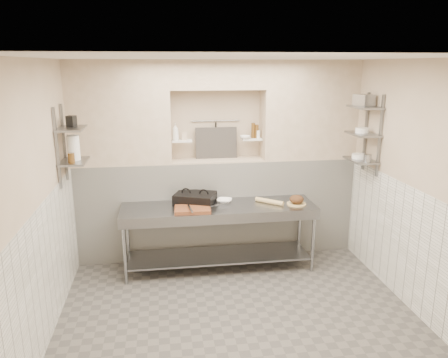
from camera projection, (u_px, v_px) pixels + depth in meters
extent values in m
cube|color=#57534D|center=(238.00, 318.00, 4.95)|extent=(4.00, 3.90, 0.10)
cube|color=silver|center=(241.00, 52.00, 4.21)|extent=(4.00, 3.90, 0.10)
cube|color=#C4AE96|center=(34.00, 205.00, 4.29)|extent=(0.10, 3.90, 2.80)
cube|color=#C4AE96|center=(420.00, 188.00, 4.87)|extent=(0.10, 3.90, 2.80)
cube|color=#C4AE96|center=(215.00, 157.00, 6.49)|extent=(4.00, 0.10, 2.80)
cube|color=#C4AE96|center=(298.00, 290.00, 2.66)|extent=(4.00, 0.10, 2.80)
cube|color=white|center=(217.00, 207.00, 6.43)|extent=(4.00, 0.40, 1.40)
cube|color=#C4AE96|center=(217.00, 160.00, 6.25)|extent=(1.30, 0.40, 0.02)
cube|color=#C4AE96|center=(120.00, 113.00, 5.88)|extent=(1.35, 0.40, 1.40)
cube|color=#C4AE96|center=(309.00, 110.00, 6.26)|extent=(1.35, 0.40, 1.40)
cube|color=#C4AE96|center=(217.00, 75.00, 5.94)|extent=(1.30, 0.40, 0.40)
cube|color=white|center=(48.00, 269.00, 4.47)|extent=(0.02, 3.90, 1.40)
cube|color=white|center=(408.00, 246.00, 5.04)|extent=(0.02, 3.90, 1.40)
cube|color=white|center=(182.00, 141.00, 6.10)|extent=(0.28, 0.16, 0.02)
cube|color=white|center=(252.00, 139.00, 6.24)|extent=(0.28, 0.16, 0.02)
cylinder|color=gray|center=(216.00, 121.00, 6.27)|extent=(0.70, 0.02, 0.02)
cylinder|color=black|center=(216.00, 133.00, 6.30)|extent=(0.02, 0.02, 0.30)
cube|color=#383330|center=(216.00, 143.00, 6.28)|extent=(0.60, 0.08, 0.45)
cube|color=slate|center=(64.00, 143.00, 5.39)|extent=(0.03, 0.03, 0.95)
cube|color=slate|center=(57.00, 149.00, 5.01)|extent=(0.03, 0.03, 0.95)
cube|color=slate|center=(74.00, 161.00, 5.27)|extent=(0.30, 0.50, 0.02)
cube|color=slate|center=(71.00, 129.00, 5.17)|extent=(0.30, 0.50, 0.03)
cube|color=slate|center=(366.00, 132.00, 5.94)|extent=(0.03, 0.03, 1.05)
cube|color=slate|center=(380.00, 136.00, 5.55)|extent=(0.03, 0.03, 1.05)
cube|color=slate|center=(361.00, 160.00, 5.82)|extent=(0.30, 0.50, 0.02)
cube|color=slate|center=(363.00, 134.00, 5.73)|extent=(0.30, 0.50, 0.02)
cube|color=slate|center=(365.00, 107.00, 5.64)|extent=(0.30, 0.50, 0.03)
cube|color=gray|center=(219.00, 207.00, 5.85)|extent=(2.60, 0.70, 0.04)
cube|color=gray|center=(219.00, 255.00, 6.03)|extent=(2.45, 0.60, 0.03)
cube|color=gray|center=(222.00, 220.00, 5.55)|extent=(2.60, 0.02, 0.12)
cylinder|color=gray|center=(125.00, 253.00, 5.51)|extent=(0.04, 0.04, 0.86)
cylinder|color=gray|center=(128.00, 236.00, 6.07)|extent=(0.04, 0.04, 0.86)
cylinder|color=gray|center=(313.00, 242.00, 5.86)|extent=(0.04, 0.04, 0.86)
cylinder|color=gray|center=(300.00, 226.00, 6.42)|extent=(0.04, 0.04, 0.86)
cube|color=black|center=(195.00, 200.00, 5.93)|extent=(0.63, 0.55, 0.10)
cube|color=black|center=(195.00, 195.00, 5.92)|extent=(0.63, 0.55, 0.05)
cube|color=brown|center=(193.00, 209.00, 5.64)|extent=(0.48, 0.35, 0.04)
cube|color=gray|center=(219.00, 205.00, 5.74)|extent=(0.28, 0.14, 0.01)
cylinder|color=gray|center=(190.00, 209.00, 5.55)|extent=(0.05, 0.28, 0.03)
imported|color=white|center=(224.00, 201.00, 5.98)|extent=(0.26, 0.26, 0.05)
cylinder|color=tan|center=(269.00, 201.00, 5.93)|extent=(0.35, 0.32, 0.06)
cylinder|color=tan|center=(296.00, 204.00, 5.90)|extent=(0.26, 0.26, 0.02)
ellipsoid|color=#4C2D19|center=(297.00, 199.00, 5.89)|extent=(0.19, 0.19, 0.12)
imported|color=white|center=(175.00, 132.00, 6.05)|extent=(0.10, 0.10, 0.24)
cube|color=#C4AE96|center=(184.00, 136.00, 6.09)|extent=(0.07, 0.07, 0.11)
imported|color=white|center=(245.00, 137.00, 6.18)|extent=(0.18, 0.18, 0.05)
cylinder|color=#4E3111|center=(257.00, 131.00, 6.22)|extent=(0.05, 0.05, 0.19)
cylinder|color=#4E3111|center=(253.00, 130.00, 6.23)|extent=(0.05, 0.05, 0.22)
cylinder|color=white|center=(258.00, 134.00, 6.24)|extent=(0.07, 0.07, 0.11)
cylinder|color=white|center=(73.00, 148.00, 5.26)|extent=(0.15, 0.15, 0.30)
cylinder|color=#4E3111|center=(71.00, 158.00, 5.12)|extent=(0.08, 0.08, 0.12)
cube|color=black|center=(71.00, 121.00, 5.20)|extent=(0.12, 0.12, 0.13)
cylinder|color=white|center=(359.00, 156.00, 5.86)|extent=(0.19, 0.19, 0.06)
cylinder|color=gray|center=(367.00, 158.00, 5.63)|extent=(0.10, 0.10, 0.10)
cylinder|color=white|center=(362.00, 130.00, 5.75)|extent=(0.18, 0.18, 0.07)
cube|color=gray|center=(364.00, 100.00, 5.66)|extent=(0.25, 0.28, 0.15)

